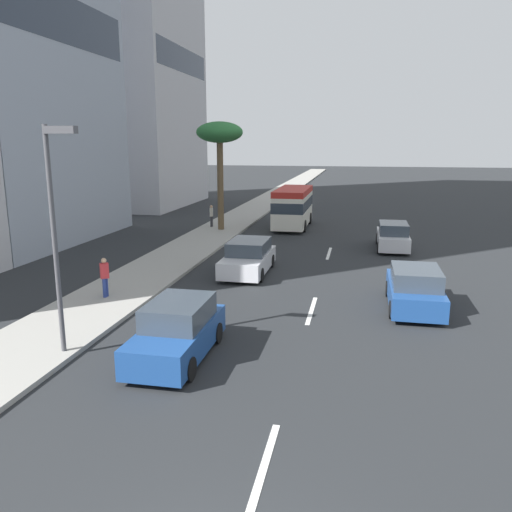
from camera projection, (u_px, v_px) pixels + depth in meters
The scene contains 14 objects.
ground_plane at pixel (336, 229), 36.62m from camera, with size 198.00×198.00×0.00m, color #26282B.
sidewalk_right at pixel (228, 225), 38.16m from camera, with size 162.00×3.39×0.15m, color #9E9B93.
lane_stripe_near at pixel (263, 470), 9.73m from camera, with size 3.20×0.16×0.01m, color silver.
lane_stripe_mid at pixel (312, 310), 18.96m from camera, with size 3.20×0.16×0.01m, color silver.
lane_stripe_far at pixel (329, 253), 28.66m from camera, with size 3.20×0.16×0.01m, color silver.
car_lead at pixel (415, 289), 19.02m from camera, with size 4.34×1.91×1.59m.
minibus_second at pixel (293, 206), 37.14m from camera, with size 6.61×2.33×2.84m.
car_third at pixel (248, 258), 24.24m from camera, with size 4.58×1.96×1.57m.
car_fourth at pixel (393, 236), 29.71m from camera, with size 4.41×1.79×1.56m.
car_fifth at pixel (178, 331), 14.70m from camera, with size 4.24×1.82×1.65m.
pedestrian_near_lamp at pixel (105, 276), 19.95m from camera, with size 0.37×0.39×1.56m.
pedestrian_mid_block at pixel (211, 215), 36.62m from camera, with size 0.36×0.28×1.56m.
palm_tree at pixel (220, 136), 34.36m from camera, with size 3.13×3.13×7.30m.
street_lamp at pixel (56, 215), 14.04m from camera, with size 0.24×0.97×6.41m.
Camera 1 is at (-5.08, -1.59, 6.09)m, focal length 35.95 mm.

